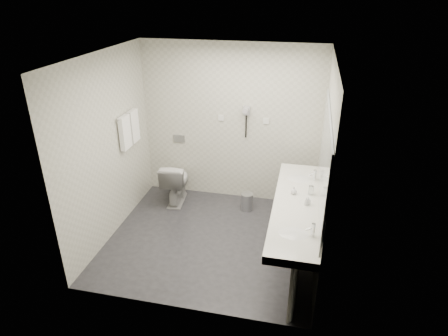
# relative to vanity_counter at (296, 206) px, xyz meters

# --- Properties ---
(floor) EXTENTS (2.80, 2.80, 0.00)m
(floor) POSITION_rel_vanity_counter_xyz_m (-1.12, 0.20, -0.80)
(floor) COLOR #27262C
(floor) RESTS_ON ground
(ceiling) EXTENTS (2.80, 2.80, 0.00)m
(ceiling) POSITION_rel_vanity_counter_xyz_m (-1.12, 0.20, 1.70)
(ceiling) COLOR silver
(ceiling) RESTS_ON wall_back
(wall_back) EXTENTS (2.80, 0.00, 2.80)m
(wall_back) POSITION_rel_vanity_counter_xyz_m (-1.12, 1.50, 0.45)
(wall_back) COLOR beige
(wall_back) RESTS_ON floor
(wall_front) EXTENTS (2.80, 0.00, 2.80)m
(wall_front) POSITION_rel_vanity_counter_xyz_m (-1.12, -1.10, 0.45)
(wall_front) COLOR beige
(wall_front) RESTS_ON floor
(wall_left) EXTENTS (0.00, 2.60, 2.60)m
(wall_left) POSITION_rel_vanity_counter_xyz_m (-2.52, 0.20, 0.45)
(wall_left) COLOR beige
(wall_left) RESTS_ON floor
(wall_right) EXTENTS (0.00, 2.60, 2.60)m
(wall_right) POSITION_rel_vanity_counter_xyz_m (0.27, 0.20, 0.45)
(wall_right) COLOR beige
(wall_right) RESTS_ON floor
(vanity_counter) EXTENTS (0.55, 2.20, 0.10)m
(vanity_counter) POSITION_rel_vanity_counter_xyz_m (0.00, 0.00, 0.00)
(vanity_counter) COLOR silver
(vanity_counter) RESTS_ON floor
(vanity_panel) EXTENTS (0.03, 2.15, 0.75)m
(vanity_panel) POSITION_rel_vanity_counter_xyz_m (0.02, 0.00, -0.42)
(vanity_panel) COLOR gray
(vanity_panel) RESTS_ON floor
(vanity_post_near) EXTENTS (0.06, 0.06, 0.75)m
(vanity_post_near) POSITION_rel_vanity_counter_xyz_m (0.05, -1.04, -0.42)
(vanity_post_near) COLOR silver
(vanity_post_near) RESTS_ON floor
(vanity_post_far) EXTENTS (0.06, 0.06, 0.75)m
(vanity_post_far) POSITION_rel_vanity_counter_xyz_m (0.05, 1.04, -0.42)
(vanity_post_far) COLOR silver
(vanity_post_far) RESTS_ON floor
(mirror) EXTENTS (0.02, 2.20, 1.05)m
(mirror) POSITION_rel_vanity_counter_xyz_m (0.26, 0.00, 0.65)
(mirror) COLOR #B2BCC6
(mirror) RESTS_ON wall_right
(basin_near) EXTENTS (0.40, 0.31, 0.05)m
(basin_near) POSITION_rel_vanity_counter_xyz_m (0.00, -0.65, 0.04)
(basin_near) COLOR silver
(basin_near) RESTS_ON vanity_counter
(basin_far) EXTENTS (0.40, 0.31, 0.05)m
(basin_far) POSITION_rel_vanity_counter_xyz_m (0.00, 0.65, 0.04)
(basin_far) COLOR silver
(basin_far) RESTS_ON vanity_counter
(faucet_near) EXTENTS (0.04, 0.04, 0.15)m
(faucet_near) POSITION_rel_vanity_counter_xyz_m (0.19, -0.65, 0.12)
(faucet_near) COLOR silver
(faucet_near) RESTS_ON vanity_counter
(faucet_far) EXTENTS (0.04, 0.04, 0.15)m
(faucet_far) POSITION_rel_vanity_counter_xyz_m (0.19, 0.65, 0.12)
(faucet_far) COLOR silver
(faucet_far) RESTS_ON vanity_counter
(soap_bottle_a) EXTENTS (0.06, 0.06, 0.11)m
(soap_bottle_a) POSITION_rel_vanity_counter_xyz_m (0.13, -0.01, 0.10)
(soap_bottle_a) COLOR white
(soap_bottle_a) RESTS_ON vanity_counter
(soap_bottle_b) EXTENTS (0.11, 0.11, 0.10)m
(soap_bottle_b) POSITION_rel_vanity_counter_xyz_m (-0.05, 0.21, 0.10)
(soap_bottle_b) COLOR white
(soap_bottle_b) RESTS_ON vanity_counter
(soap_bottle_c) EXTENTS (0.06, 0.06, 0.12)m
(soap_bottle_c) POSITION_rel_vanity_counter_xyz_m (0.11, -0.03, 0.11)
(soap_bottle_c) COLOR white
(soap_bottle_c) RESTS_ON vanity_counter
(glass_left) EXTENTS (0.08, 0.08, 0.12)m
(glass_left) POSITION_rel_vanity_counter_xyz_m (0.16, 0.25, 0.11)
(glass_left) COLOR silver
(glass_left) RESTS_ON vanity_counter
(toilet) EXTENTS (0.45, 0.72, 0.70)m
(toilet) POSITION_rel_vanity_counter_xyz_m (-1.94, 1.12, -0.45)
(toilet) COLOR silver
(toilet) RESTS_ON floor
(flush_plate) EXTENTS (0.18, 0.02, 0.12)m
(flush_plate) POSITION_rel_vanity_counter_xyz_m (-1.98, 1.49, 0.15)
(flush_plate) COLOR #B2B5BA
(flush_plate) RESTS_ON wall_back
(pedal_bin) EXTENTS (0.20, 0.20, 0.26)m
(pedal_bin) POSITION_rel_vanity_counter_xyz_m (-0.77, 1.10, -0.67)
(pedal_bin) COLOR #B2B5BA
(pedal_bin) RESTS_ON floor
(bin_lid) EXTENTS (0.19, 0.19, 0.02)m
(bin_lid) POSITION_rel_vanity_counter_xyz_m (-0.77, 1.10, -0.53)
(bin_lid) COLOR #B2B5BA
(bin_lid) RESTS_ON pedal_bin
(towel_rail) EXTENTS (0.02, 0.62, 0.02)m
(towel_rail) POSITION_rel_vanity_counter_xyz_m (-2.47, 0.75, 0.75)
(towel_rail) COLOR silver
(towel_rail) RESTS_ON wall_left
(towel_near) EXTENTS (0.07, 0.24, 0.48)m
(towel_near) POSITION_rel_vanity_counter_xyz_m (-2.46, 0.61, 0.53)
(towel_near) COLOR white
(towel_near) RESTS_ON towel_rail
(towel_far) EXTENTS (0.07, 0.24, 0.48)m
(towel_far) POSITION_rel_vanity_counter_xyz_m (-2.46, 0.89, 0.53)
(towel_far) COLOR white
(towel_far) RESTS_ON towel_rail
(dryer_cradle) EXTENTS (0.10, 0.04, 0.14)m
(dryer_cradle) POSITION_rel_vanity_counter_xyz_m (-0.88, 1.47, 0.70)
(dryer_cradle) COLOR #9C9BA1
(dryer_cradle) RESTS_ON wall_back
(dryer_barrel) EXTENTS (0.08, 0.14, 0.08)m
(dryer_barrel) POSITION_rel_vanity_counter_xyz_m (-0.88, 1.40, 0.73)
(dryer_barrel) COLOR #9C9BA1
(dryer_barrel) RESTS_ON dryer_cradle
(dryer_cord) EXTENTS (0.02, 0.02, 0.35)m
(dryer_cord) POSITION_rel_vanity_counter_xyz_m (-0.88, 1.46, 0.45)
(dryer_cord) COLOR black
(dryer_cord) RESTS_ON dryer_cradle
(switch_plate_a) EXTENTS (0.09, 0.02, 0.09)m
(switch_plate_a) POSITION_rel_vanity_counter_xyz_m (-1.27, 1.49, 0.55)
(switch_plate_a) COLOR silver
(switch_plate_a) RESTS_ON wall_back
(switch_plate_b) EXTENTS (0.09, 0.02, 0.09)m
(switch_plate_b) POSITION_rel_vanity_counter_xyz_m (-0.57, 1.49, 0.55)
(switch_plate_b) COLOR silver
(switch_plate_b) RESTS_ON wall_back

